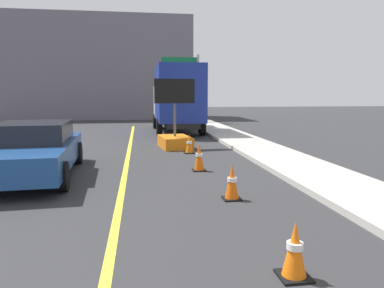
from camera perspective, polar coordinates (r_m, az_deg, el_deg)
The scene contains 11 objects.
sidewalk_curb at distance 7.73m, azimuth 27.53°, elevation -8.21°, with size 1.96×48.00×0.14m, color #B2ADA3.
lane_center_stripe at distance 6.36m, azimuth -11.84°, elevation -11.48°, with size 0.14×36.00×0.01m, color yellow.
arrow_board_trailer at distance 14.24m, azimuth -2.73°, elevation 1.35°, with size 1.60×1.92×2.70m.
box_truck at distance 20.02m, azimuth -2.37°, elevation 7.32°, with size 2.49×6.57×3.58m.
pickup_car at distance 10.02m, azimuth -24.01°, elevation -0.82°, with size 2.36×4.98×1.38m.
highway_guide_sign at distance 26.94m, azimuth -0.72°, elevation 10.68°, with size 2.79×0.18×5.00m.
far_building_block at distance 33.84m, azimuth -16.02°, elevation 11.33°, with size 17.81×6.36×8.64m, color slate.
traffic_cone_near_sign at distance 4.43m, azimuth 15.98°, elevation -15.88°, with size 0.36×0.36×0.67m.
traffic_cone_mid_lane at distance 7.26m, azimuth 6.37°, elevation -6.04°, with size 0.36×0.36×0.72m.
traffic_cone_far_lane at distance 9.90m, azimuth 1.14°, elevation -2.08°, with size 0.36×0.36×0.78m.
traffic_cone_curbside at distance 12.85m, azimuth -0.44°, elevation 0.01°, with size 0.36×0.36×0.69m.
Camera 1 is at (0.42, 0.01, 2.09)m, focal length 33.63 mm.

